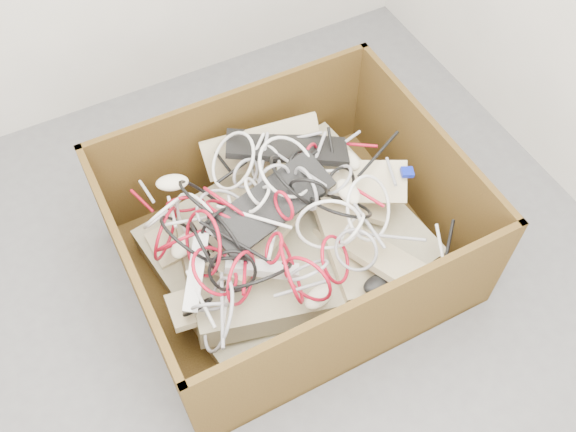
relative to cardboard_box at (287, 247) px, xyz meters
name	(u,v)px	position (x,y,z in m)	size (l,w,h in m)	color
ground	(259,352)	(-0.26, -0.28, -0.13)	(3.00, 3.00, 0.00)	#515153
room_shell	(236,102)	(-0.26, -0.28, 1.12)	(3.04, 3.04, 2.50)	silver
cardboard_box	(287,247)	(0.00, 0.00, 0.00)	(1.19, 0.99, 0.53)	#38250E
keyboard_pile	(292,212)	(0.04, 0.04, 0.15)	(1.02, 0.86, 0.36)	beige
mice_scatter	(292,225)	(0.00, -0.05, 0.21)	(0.80, 0.71, 0.20)	beige
power_strip_left	(196,272)	(-0.38, -0.09, 0.24)	(0.27, 0.05, 0.04)	silver
power_strip_right	(262,268)	(-0.17, -0.15, 0.20)	(0.25, 0.05, 0.04)	silver
vga_plug	(407,172)	(0.47, -0.05, 0.24)	(0.04, 0.04, 0.02)	#0B1BAE
cable_tangle	(255,226)	(-0.13, -0.02, 0.26)	(1.03, 0.84, 0.42)	#A10B1F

